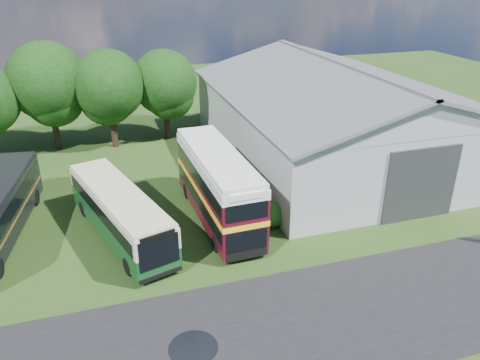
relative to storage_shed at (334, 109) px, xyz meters
name	(u,v)px	position (x,y,z in m)	size (l,w,h in m)	color
ground	(210,299)	(-15.00, -15.98, -4.17)	(120.00, 120.00, 0.00)	#1E3E13
asphalt_road	(288,327)	(-12.00, -18.98, -4.17)	(60.00, 8.00, 0.02)	black
puddle	(193,348)	(-16.50, -18.98, -4.17)	(2.20, 2.20, 0.01)	black
storage_shed	(334,109)	(0.00, 0.00, 0.00)	(18.80, 24.80, 8.15)	gray
tree_mid	(47,81)	(-23.00, 8.82, 2.02)	(6.80, 6.80, 9.60)	black
tree_right_a	(109,85)	(-18.00, 7.82, 1.52)	(6.26, 6.26, 8.83)	black
tree_right_b	(164,82)	(-13.00, 8.62, 1.27)	(5.98, 5.98, 8.45)	black
shrub_front	(271,225)	(-9.40, -9.98, -4.17)	(1.70, 1.70, 1.70)	#194714
shrub_mid	(261,211)	(-9.40, -7.98, -4.17)	(1.60, 1.60, 1.60)	#194714
shrub_back	(251,198)	(-9.40, -5.98, -4.17)	(1.80, 1.80, 1.80)	#194714
bus_green_single	(120,213)	(-18.69, -8.50, -2.52)	(5.69, 11.50, 3.10)	black
bus_maroon_double	(218,187)	(-12.45, -8.15, -1.83)	(3.16, 11.00, 4.69)	black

